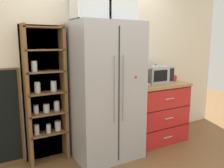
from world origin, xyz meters
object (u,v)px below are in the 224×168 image
(mug_red, at_px, (174,78))
(bottle_clear, at_px, (155,74))
(coffee_maker, at_px, (141,74))
(refrigerator, at_px, (106,91))
(microwave, at_px, (157,74))

(mug_red, xyz_separation_m, bottle_clear, (-0.37, 0.04, 0.08))
(coffee_maker, bearing_deg, bottle_clear, 5.71)
(bottle_clear, bearing_deg, coffee_maker, -174.29)
(refrigerator, xyz_separation_m, coffee_maker, (0.63, 0.06, 0.18))
(refrigerator, bearing_deg, microwave, 5.91)
(microwave, relative_size, coffee_maker, 1.42)
(microwave, bearing_deg, coffee_maker, -173.05)
(coffee_maker, bearing_deg, mug_red, -0.54)
(bottle_clear, bearing_deg, mug_red, -5.79)
(microwave, bearing_deg, refrigerator, -174.09)
(refrigerator, bearing_deg, coffee_maker, 5.33)
(microwave, bearing_deg, mug_red, -8.38)
(mug_red, bearing_deg, coffee_maker, 179.46)
(refrigerator, xyz_separation_m, microwave, (0.97, 0.10, 0.15))
(coffee_maker, distance_m, mug_red, 0.68)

